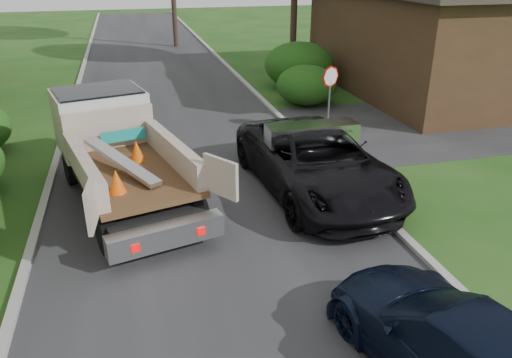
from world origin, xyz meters
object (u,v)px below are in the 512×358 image
Objects in this scene: navy_suv at (462,351)px; stop_sign at (330,86)px; black_pickup at (316,162)px; house_right at (447,22)px; flatbed_truck at (113,141)px.

stop_sign is at bearing -111.94° from navy_suv.
navy_suv is (-0.43, -7.00, -0.16)m from black_pickup.
navy_suv is at bearing -97.17° from black_pickup.
black_pickup reaches higher than navy_suv.
stop_sign reaches higher than navy_suv.
house_right reaches higher than navy_suv.
black_pickup is at bearing -136.39° from house_right.
flatbed_truck is (-7.43, -2.90, -0.40)m from stop_sign.
stop_sign is 7.98m from flatbed_truck.
flatbed_truck is at bearing -158.69° from stop_sign.
flatbed_truck is at bearing -152.59° from house_right.
house_right is 2.04× the size of black_pickup.
house_right is (7.80, 5.00, 1.38)m from stop_sign.
house_right is at bearing 39.93° from black_pickup.
stop_sign is 0.50× the size of navy_suv.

